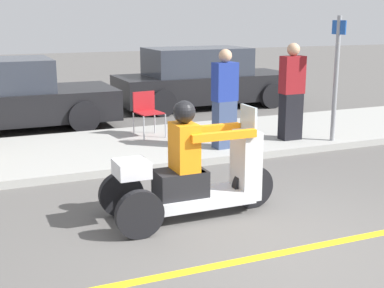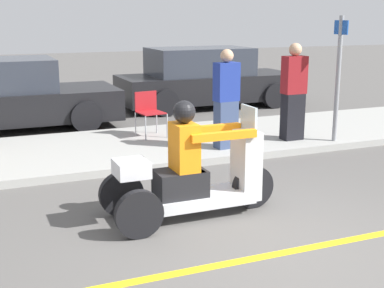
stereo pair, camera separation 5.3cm
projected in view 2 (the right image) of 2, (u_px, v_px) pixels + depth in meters
ground_plane at (284, 253)px, 5.37m from camera, size 60.00×60.00×0.00m
lane_stripe at (242, 261)px, 5.20m from camera, size 24.00×0.12×0.01m
sidewalk_strip at (144, 146)px, 9.49m from camera, size 28.00×2.80×0.12m
motorcycle_trike at (193, 176)px, 6.24m from camera, size 2.10×0.82×1.40m
spectator_mid_group at (226, 101)px, 8.94m from camera, size 0.42×0.28×1.67m
spectator_far_back at (293, 94)px, 9.55m from camera, size 0.41×0.25×1.73m
folding_chair_set_back at (149, 109)px, 9.94m from camera, size 0.52×0.52×0.82m
parked_car_lot_far at (205, 79)px, 13.75m from camera, size 4.56×1.97×1.52m
street_sign at (338, 74)px, 9.36m from camera, size 0.08×0.36×2.20m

